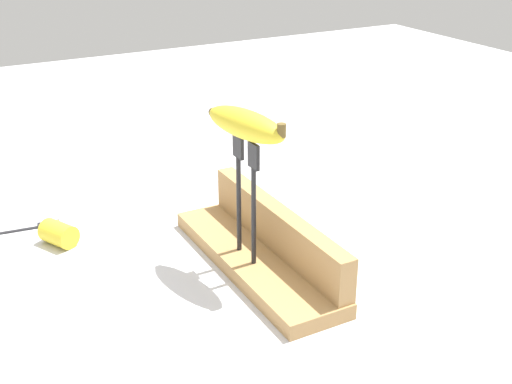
{
  "coord_description": "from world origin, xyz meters",
  "views": [
    {
      "loc": [
        0.76,
        -0.41,
        0.51
      ],
      "look_at": [
        0.0,
        0.0,
        0.12
      ],
      "focal_mm": 46.57,
      "sensor_mm": 36.0,
      "label": 1
    }
  ],
  "objects_px": {
    "banana_raised_center": "(246,124)",
    "fork_fallen_near": "(24,228)",
    "fork_stand_center": "(246,188)",
    "banana_chunk_near": "(58,233)"
  },
  "relations": [
    {
      "from": "banana_raised_center",
      "to": "fork_fallen_near",
      "type": "xyz_separation_m",
      "value": [
        -0.29,
        -0.27,
        -0.22
      ]
    },
    {
      "from": "fork_stand_center",
      "to": "fork_fallen_near",
      "type": "height_order",
      "value": "fork_stand_center"
    },
    {
      "from": "fork_stand_center",
      "to": "banana_chunk_near",
      "type": "bearing_deg",
      "value": -133.32
    },
    {
      "from": "banana_chunk_near",
      "to": "banana_raised_center",
      "type": "bearing_deg",
      "value": 46.69
    },
    {
      "from": "banana_raised_center",
      "to": "fork_stand_center",
      "type": "bearing_deg",
      "value": 12.37
    },
    {
      "from": "banana_raised_center",
      "to": "banana_chunk_near",
      "type": "height_order",
      "value": "banana_raised_center"
    },
    {
      "from": "fork_stand_center",
      "to": "fork_fallen_near",
      "type": "relative_size",
      "value": 1.12
    },
    {
      "from": "banana_raised_center",
      "to": "banana_chunk_near",
      "type": "relative_size",
      "value": 2.33
    },
    {
      "from": "fork_stand_center",
      "to": "banana_raised_center",
      "type": "relative_size",
      "value": 1.17
    },
    {
      "from": "fork_stand_center",
      "to": "banana_raised_center",
      "type": "xyz_separation_m",
      "value": [
        -0.0,
        -0.0,
        0.09
      ]
    }
  ]
}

